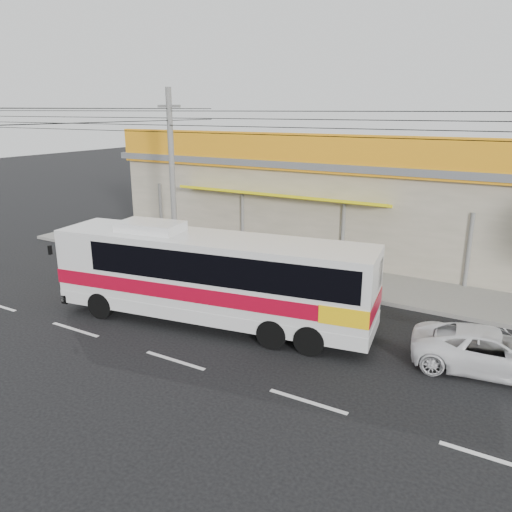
{
  "coord_description": "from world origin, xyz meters",
  "views": [
    {
      "loc": [
        8.15,
        -12.07,
        6.65
      ],
      "look_at": [
        -0.03,
        2.0,
        1.86
      ],
      "focal_mm": 35.0,
      "sensor_mm": 36.0,
      "label": 1
    }
  ],
  "objects_px": {
    "motorbike_dark": "(162,232)",
    "utility_pole": "(170,120)",
    "white_car": "(492,351)",
    "motorbike_red": "(192,240)",
    "coach_bus": "(216,274)"
  },
  "relations": [
    {
      "from": "motorbike_dark",
      "to": "white_car",
      "type": "bearing_deg",
      "value": -107.58
    },
    {
      "from": "motorbike_red",
      "to": "motorbike_dark",
      "type": "relative_size",
      "value": 1.27
    },
    {
      "from": "utility_pole",
      "to": "white_car",
      "type": "bearing_deg",
      "value": -14.2
    },
    {
      "from": "motorbike_dark",
      "to": "utility_pole",
      "type": "distance_m",
      "value": 6.61
    },
    {
      "from": "motorbike_dark",
      "to": "white_car",
      "type": "xyz_separation_m",
      "value": [
        15.97,
        -5.64,
        -0.08
      ]
    },
    {
      "from": "coach_bus",
      "to": "motorbike_dark",
      "type": "height_order",
      "value": "coach_bus"
    },
    {
      "from": "motorbike_red",
      "to": "white_car",
      "type": "xyz_separation_m",
      "value": [
        13.5,
        -4.89,
        -0.14
      ]
    },
    {
      "from": "utility_pole",
      "to": "coach_bus",
      "type": "bearing_deg",
      "value": -40.27
    },
    {
      "from": "coach_bus",
      "to": "motorbike_dark",
      "type": "bearing_deg",
      "value": 131.05
    },
    {
      "from": "coach_bus",
      "to": "utility_pole",
      "type": "bearing_deg",
      "value": 130.97
    },
    {
      "from": "coach_bus",
      "to": "utility_pole",
      "type": "xyz_separation_m",
      "value": [
        -5.28,
        4.48,
        4.51
      ]
    },
    {
      "from": "motorbike_red",
      "to": "motorbike_dark",
      "type": "distance_m",
      "value": 2.58
    },
    {
      "from": "coach_bus",
      "to": "white_car",
      "type": "relative_size",
      "value": 2.6
    },
    {
      "from": "motorbike_dark",
      "to": "motorbike_red",
      "type": "bearing_deg",
      "value": -104.88
    },
    {
      "from": "motorbike_red",
      "to": "white_car",
      "type": "distance_m",
      "value": 14.36
    }
  ]
}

